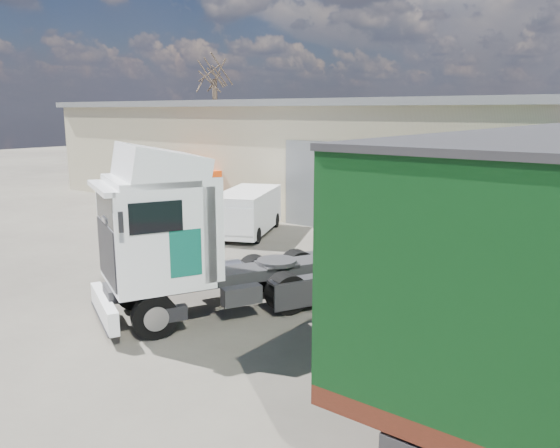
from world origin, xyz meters
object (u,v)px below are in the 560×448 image
Objects in this scene: bare_tree at (214,66)px; panel_van at (246,212)px; orange_skip at (196,192)px; tractor_unit at (189,245)px.

bare_tree is 20.36m from panel_van.
bare_tree reaches higher than orange_skip.
orange_skip is (-5.61, 2.64, -0.01)m from panel_van.
bare_tree reaches higher than panel_van.
bare_tree is 2.10× the size of panel_van.
tractor_unit is 1.41× the size of panel_van.
panel_van is (-4.63, 7.29, -0.84)m from tractor_unit.
tractor_unit is at bearing -32.12° from orange_skip.
tractor_unit is 1.79× the size of orange_skip.
bare_tree is at bearing 158.52° from tractor_unit.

